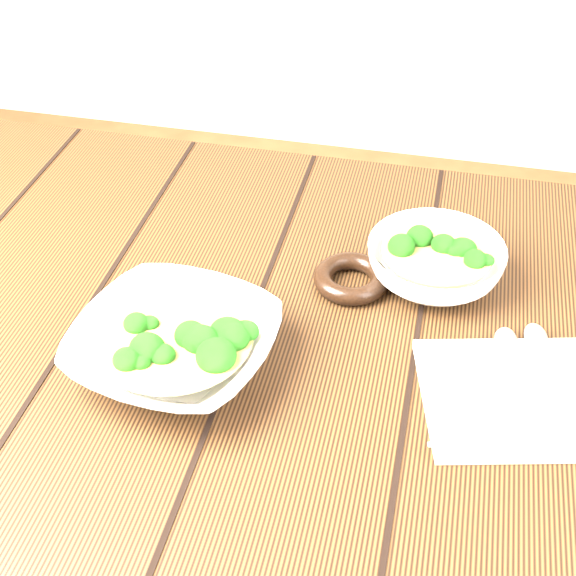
{
  "coord_description": "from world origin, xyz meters",
  "views": [
    {
      "loc": [
        0.18,
        -0.69,
        1.4
      ],
      "look_at": [
        0.02,
        0.01,
        0.8
      ],
      "focal_mm": 50.0,
      "sensor_mm": 36.0,
      "label": 1
    }
  ],
  "objects_px": {
    "trivet": "(351,278)",
    "napkin": "(520,397)",
    "soup_bowl_back": "(435,262)",
    "table": "(268,390)",
    "soup_bowl_front": "(174,345)"
  },
  "relations": [
    {
      "from": "trivet",
      "to": "napkin",
      "type": "bearing_deg",
      "value": -36.3
    },
    {
      "from": "trivet",
      "to": "napkin",
      "type": "relative_size",
      "value": 0.46
    },
    {
      "from": "soup_bowl_back",
      "to": "table",
      "type": "bearing_deg",
      "value": -146.61
    },
    {
      "from": "soup_bowl_front",
      "to": "napkin",
      "type": "height_order",
      "value": "soup_bowl_front"
    },
    {
      "from": "trivet",
      "to": "table",
      "type": "bearing_deg",
      "value": -134.36
    },
    {
      "from": "soup_bowl_back",
      "to": "trivet",
      "type": "bearing_deg",
      "value": -161.25
    },
    {
      "from": "soup_bowl_front",
      "to": "soup_bowl_back",
      "type": "xyz_separation_m",
      "value": [
        0.27,
        0.22,
        -0.0
      ]
    },
    {
      "from": "soup_bowl_front",
      "to": "soup_bowl_back",
      "type": "bearing_deg",
      "value": 38.73
    },
    {
      "from": "table",
      "to": "soup_bowl_back",
      "type": "relative_size",
      "value": 5.4
    },
    {
      "from": "table",
      "to": "napkin",
      "type": "relative_size",
      "value": 5.75
    },
    {
      "from": "soup_bowl_back",
      "to": "napkin",
      "type": "distance_m",
      "value": 0.22
    },
    {
      "from": "table",
      "to": "soup_bowl_back",
      "type": "xyz_separation_m",
      "value": [
        0.19,
        0.12,
        0.15
      ]
    },
    {
      "from": "trivet",
      "to": "napkin",
      "type": "xyz_separation_m",
      "value": [
        0.21,
        -0.15,
        -0.01
      ]
    },
    {
      "from": "soup_bowl_back",
      "to": "napkin",
      "type": "xyz_separation_m",
      "value": [
        0.11,
        -0.19,
        -0.02
      ]
    },
    {
      "from": "soup_bowl_front",
      "to": "soup_bowl_back",
      "type": "height_order",
      "value": "soup_bowl_front"
    }
  ]
}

